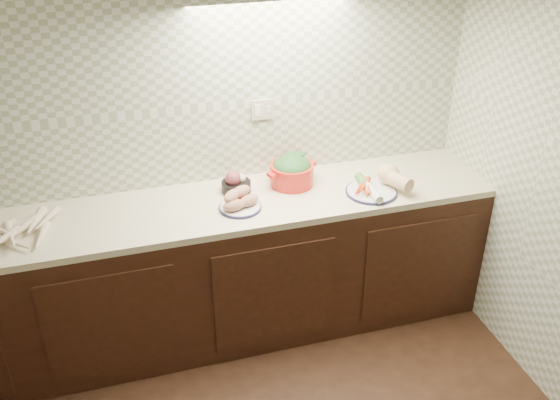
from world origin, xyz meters
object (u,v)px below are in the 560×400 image
object	(u,v)px
parsnip_pile	(19,229)
onion_bowl	(236,184)
veg_plate	(379,182)
sweet_potato_plate	(239,201)
dutch_oven	(292,171)

from	to	relation	value
parsnip_pile	onion_bowl	distance (m)	1.18
veg_plate	onion_bowl	bearing A→B (deg)	165.44
sweet_potato_plate	veg_plate	bearing A→B (deg)	-1.29
onion_bowl	dutch_oven	xyz separation A→B (m)	(0.34, -0.01, 0.04)
parsnip_pile	sweet_potato_plate	bearing A→B (deg)	-3.00
parsnip_pile	sweet_potato_plate	world-z (taller)	sweet_potato_plate
onion_bowl	veg_plate	world-z (taller)	veg_plate
sweet_potato_plate	onion_bowl	bearing A→B (deg)	82.36
sweet_potato_plate	dutch_oven	size ratio (longest dim) A/B	0.74
onion_bowl	veg_plate	xyz separation A→B (m)	(0.81, -0.21, 0.00)
onion_bowl	parsnip_pile	bearing A→B (deg)	-173.65
parsnip_pile	onion_bowl	xyz separation A→B (m)	(1.18, 0.13, 0.01)
sweet_potato_plate	onion_bowl	xyz separation A→B (m)	(0.03, 0.19, 0.01)
parsnip_pile	dutch_oven	xyz separation A→B (m)	(1.52, 0.12, 0.05)
onion_bowl	veg_plate	size ratio (longest dim) A/B	0.45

